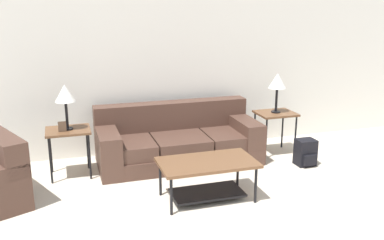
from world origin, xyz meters
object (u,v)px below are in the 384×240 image
at_px(table_lamp_left, 65,95).
at_px(table_lamp_right, 277,82).
at_px(side_table_left, 68,135).
at_px(couch, 178,142).
at_px(side_table_right, 275,117).
at_px(coffee_table, 207,171).
at_px(backpack, 306,153).

bearing_deg(table_lamp_left, table_lamp_right, 0.00).
distance_m(side_table_left, table_lamp_left, 0.53).
xyz_separation_m(couch, side_table_right, (1.51, -0.10, 0.28)).
distance_m(couch, side_table_left, 1.54).
distance_m(couch, table_lamp_left, 1.72).
distance_m(side_table_right, table_lamp_left, 3.06).
height_order(couch, table_lamp_left, table_lamp_left).
distance_m(coffee_table, table_lamp_right, 2.08).
distance_m(coffee_table, backpack, 1.81).
height_order(table_lamp_left, backpack, table_lamp_left).
bearing_deg(coffee_table, table_lamp_right, 38.68).
bearing_deg(side_table_left, couch, 3.63).
distance_m(table_lamp_right, backpack, 1.11).
distance_m(side_table_right, backpack, 0.73).
relative_size(table_lamp_left, backpack, 1.58).
bearing_deg(table_lamp_right, backpack, -72.61).
distance_m(coffee_table, side_table_left, 1.94).
bearing_deg(table_lamp_right, side_table_right, -108.43).
bearing_deg(backpack, side_table_right, 107.39).
bearing_deg(table_lamp_right, table_lamp_left, 180.00).
bearing_deg(table_lamp_right, coffee_table, -141.32).
xyz_separation_m(table_lamp_left, backpack, (3.20, -0.59, -0.92)).
xyz_separation_m(side_table_right, table_lamp_right, (0.00, 0.00, 0.53)).
distance_m(side_table_left, table_lamp_right, 3.06).
height_order(couch, side_table_right, couch).
relative_size(side_table_right, table_lamp_right, 1.09).
bearing_deg(table_lamp_left, side_table_right, -0.00).
bearing_deg(coffee_table, backpack, 20.12).
bearing_deg(backpack, coffee_table, -159.88).
relative_size(coffee_table, backpack, 2.98).
bearing_deg(side_table_left, table_lamp_left, 99.46).
relative_size(side_table_left, table_lamp_left, 1.09).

